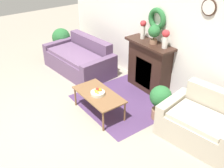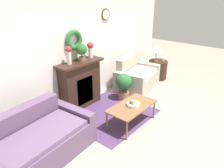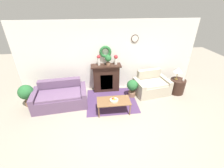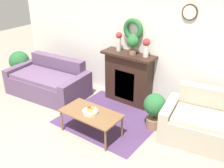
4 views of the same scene
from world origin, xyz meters
name	(u,v)px [view 4 (image 4 of 4)]	position (x,y,z in m)	size (l,w,h in m)	color
ground_plane	(45,168)	(0.00, 0.00, 0.00)	(16.00, 16.00, 0.00)	gray
floor_rug	(112,118)	(0.01, 1.72, 0.00)	(1.80, 1.67, 0.01)	#4C335B
wall_back	(139,40)	(0.00, 2.71, 1.36)	(6.80, 0.17, 2.70)	white
fireplace	(128,78)	(-0.10, 2.50, 0.56)	(1.15, 0.41, 1.12)	#331E16
couch_left	(49,82)	(-1.79, 1.74, 0.30)	(1.89, 1.16, 0.81)	#604766
loveseat_right	(201,124)	(1.65, 2.09, 0.31)	(1.42, 1.07, 0.87)	#B2A893
coffee_table	(91,115)	(0.01, 1.10, 0.40)	(1.08, 0.57, 0.44)	brown
fruit_bowl	(90,111)	(0.02, 1.08, 0.48)	(0.27, 0.27, 0.12)	beige
vase_on_mantel_left	(119,40)	(-0.37, 2.51, 1.35)	(0.13, 0.13, 0.40)	silver
vase_on_mantel_right	(146,46)	(0.28, 2.51, 1.33)	(0.15, 0.15, 0.37)	silver
potted_plant_on_mantel	(133,43)	(-0.02, 2.49, 1.35)	(0.25, 0.25, 0.39)	#8E664C
potted_plant_floor_by_couch	(20,63)	(-2.91, 1.80, 0.50)	(0.50, 0.50, 0.79)	#8E664C
potted_plant_floor_by_loveseat	(155,108)	(0.83, 1.93, 0.41)	(0.41, 0.41, 0.69)	#8E664C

